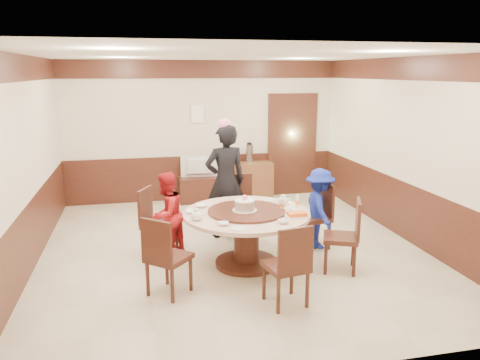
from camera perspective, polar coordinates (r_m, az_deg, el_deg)
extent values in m
plane|color=beige|center=(7.02, -0.89, -8.49)|extent=(6.00, 6.00, 0.00)
plane|color=white|center=(6.53, -0.98, 15.02)|extent=(6.00, 6.00, 0.00)
cube|color=beige|center=(9.55, -4.59, 5.95)|extent=(5.50, 0.04, 2.80)
cube|color=beige|center=(3.82, 8.22, -5.02)|extent=(5.50, 0.04, 2.80)
cube|color=beige|center=(6.65, -24.82, 1.66)|extent=(0.04, 6.00, 2.80)
cube|color=beige|center=(7.66, 19.68, 3.47)|extent=(0.04, 6.00, 2.80)
cube|color=#3E1C13|center=(6.86, -0.91, -4.99)|extent=(5.50, 6.00, 0.90)
cube|color=#3E1C13|center=(6.52, -0.98, 13.49)|extent=(5.50, 6.00, 0.35)
cube|color=#3E1C13|center=(10.00, 6.36, 4.20)|extent=(1.05, 0.08, 2.18)
cube|color=#8AD594|center=(10.01, 6.32, 4.22)|extent=(0.88, 0.02, 2.05)
cylinder|color=#3E1C13|center=(6.50, 0.78, -10.02)|extent=(0.85, 0.85, 0.06)
cylinder|color=#3E1C13|center=(6.37, 0.79, -7.34)|extent=(0.34, 0.34, 0.65)
cylinder|color=#D3AE99|center=(6.26, 0.80, -4.16)|extent=(1.69, 1.69, 0.05)
cylinder|color=#3E1C13|center=(6.24, 0.80, -3.81)|extent=(1.04, 1.04, 0.03)
cube|color=#3E1C13|center=(7.07, 8.92, -4.60)|extent=(0.48, 0.48, 0.06)
cube|color=#3E1C13|center=(7.09, 10.50, -2.34)|extent=(0.08, 0.42, 0.50)
cube|color=#3E1C13|center=(7.15, 8.85, -6.43)|extent=(0.36, 0.36, 0.42)
cube|color=#3E1C13|center=(7.46, 0.40, -3.50)|extent=(0.47, 0.47, 0.06)
cube|color=#3E1C13|center=(7.58, -0.05, -1.11)|extent=(0.42, 0.07, 0.50)
cube|color=#3E1C13|center=(7.53, 0.40, -5.25)|extent=(0.36, 0.36, 0.42)
cube|color=#3E1C13|center=(6.80, -9.75, -5.36)|extent=(0.59, 0.59, 0.06)
cube|color=#3E1C13|center=(6.80, -11.47, -3.04)|extent=(0.22, 0.40, 0.50)
cube|color=#3E1C13|center=(6.88, -9.68, -7.26)|extent=(0.36, 0.36, 0.42)
cube|color=#3E1C13|center=(5.62, -8.68, -9.34)|extent=(0.62, 0.62, 0.06)
cube|color=#3E1C13|center=(5.37, -10.17, -7.39)|extent=(0.34, 0.31, 0.50)
cube|color=#3E1C13|center=(5.71, -8.60, -11.57)|extent=(0.36, 0.36, 0.42)
cube|color=#3E1C13|center=(5.35, 5.60, -10.42)|extent=(0.51, 0.51, 0.06)
cube|color=#3E1C13|center=(5.08, 6.79, -8.48)|extent=(0.42, 0.11, 0.50)
cube|color=#3E1C13|center=(5.45, 5.54, -12.74)|extent=(0.36, 0.36, 0.42)
cube|color=#3E1C13|center=(6.32, 12.15, -6.92)|extent=(0.58, 0.58, 0.06)
cube|color=#3E1C13|center=(6.24, 14.20, -4.66)|extent=(0.20, 0.40, 0.50)
cube|color=#3E1C13|center=(6.40, 12.05, -8.94)|extent=(0.36, 0.36, 0.42)
imported|color=black|center=(7.34, -1.79, -0.15)|extent=(0.71, 0.51, 1.80)
imported|color=#B2171D|center=(6.70, -8.95, -4.18)|extent=(0.73, 0.75, 1.22)
imported|color=navy|center=(7.04, 9.67, -3.44)|extent=(0.50, 0.80, 1.20)
cylinder|color=white|center=(6.21, 0.57, -3.69)|extent=(0.33, 0.33, 0.01)
cylinder|color=gray|center=(6.19, 0.57, -3.10)|extent=(0.26, 0.26, 0.12)
cylinder|color=white|center=(6.18, 0.58, -2.50)|extent=(0.26, 0.26, 0.01)
sphere|color=pink|center=(6.17, 0.58, -2.17)|extent=(0.08, 0.08, 0.08)
ellipsoid|color=white|center=(5.92, -5.32, -4.35)|extent=(0.17, 0.15, 0.13)
ellipsoid|color=white|center=(6.60, 5.26, -2.53)|extent=(0.17, 0.15, 0.13)
imported|color=white|center=(6.49, -4.72, -3.14)|extent=(0.17, 0.17, 0.04)
imported|color=white|center=(5.82, 5.27, -5.07)|extent=(0.14, 0.14, 0.04)
imported|color=white|center=(5.73, -2.06, -5.35)|extent=(0.14, 0.14, 0.03)
imported|color=white|center=(6.31, 6.60, -3.66)|extent=(0.13, 0.13, 0.04)
imported|color=white|center=(6.23, -5.87, -3.88)|extent=(0.15, 0.15, 0.04)
imported|color=white|center=(6.82, 0.68, -2.28)|extent=(0.15, 0.15, 0.05)
cylinder|color=white|center=(5.59, -0.16, -5.95)|extent=(0.18, 0.18, 0.01)
cylinder|color=white|center=(6.82, 3.51, -2.44)|extent=(0.18, 0.18, 0.01)
cube|color=white|center=(6.09, 6.95, -4.42)|extent=(0.30, 0.20, 0.02)
cube|color=#D75818|center=(6.08, 6.95, -4.13)|extent=(0.24, 0.15, 0.04)
cylinder|color=white|center=(6.33, 5.19, -3.00)|extent=(0.06, 0.06, 0.16)
cylinder|color=white|center=(6.50, 7.02, -2.63)|extent=(0.06, 0.06, 0.16)
cube|color=#3E1C13|center=(9.51, -4.87, -1.14)|extent=(0.85, 0.45, 0.50)
imported|color=gray|center=(9.41, -4.92, 1.62)|extent=(0.76, 0.14, 0.43)
cube|color=brown|center=(9.71, 1.55, -0.04)|extent=(0.80, 0.40, 0.75)
cylinder|color=silver|center=(9.58, 1.14, 3.23)|extent=(0.15, 0.15, 0.38)
cube|color=white|center=(9.46, -5.20, 8.00)|extent=(0.25, 0.00, 0.35)
cube|color=white|center=(9.60, -1.29, 6.32)|extent=(0.30, 0.00, 0.22)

